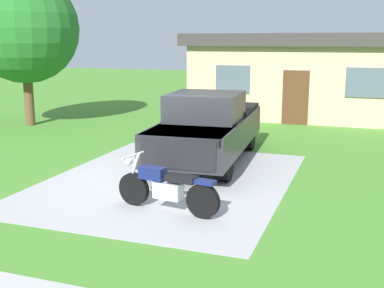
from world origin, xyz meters
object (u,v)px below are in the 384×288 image
at_px(pickup_truck, 209,126).
at_px(neighbor_house, 304,74).
at_px(motorcycle, 166,188).
at_px(shade_tree, 24,29).

xyz_separation_m(pickup_truck, neighbor_house, (1.38, 9.21, 0.84)).
distance_m(motorcycle, shade_tree, 11.77).
xyz_separation_m(motorcycle, shade_tree, (-8.72, 7.24, 3.17)).
bearing_deg(motorcycle, shade_tree, 140.31).
height_order(motorcycle, shade_tree, shade_tree).
distance_m(motorcycle, pickup_truck, 4.19).
bearing_deg(shade_tree, motorcycle, -39.69).
bearing_deg(motorcycle, pickup_truck, 96.27).
relative_size(motorcycle, neighbor_house, 0.23).
bearing_deg(shade_tree, pickup_truck, -20.55).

